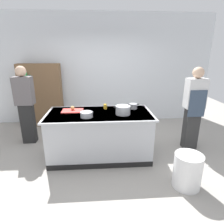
% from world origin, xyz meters
% --- Properties ---
extents(ground_plane, '(10.00, 10.00, 0.00)m').
position_xyz_m(ground_plane, '(0.00, 0.00, 0.00)').
color(ground_plane, '#9E9991').
extents(back_wall, '(6.40, 0.12, 3.00)m').
position_xyz_m(back_wall, '(0.00, 2.10, 1.50)').
color(back_wall, silver).
rests_on(back_wall, ground_plane).
extents(counter_island, '(1.98, 0.98, 0.90)m').
position_xyz_m(counter_island, '(0.00, -0.00, 0.47)').
color(counter_island, '#B7BABF').
rests_on(counter_island, ground_plane).
extents(cutting_board, '(0.40, 0.28, 0.02)m').
position_xyz_m(cutting_board, '(-0.51, 0.14, 0.91)').
color(cutting_board, red).
rests_on(cutting_board, counter_island).
extents(onion, '(0.08, 0.08, 0.08)m').
position_xyz_m(onion, '(-0.52, 0.17, 0.96)').
color(onion, tan).
rests_on(onion, cutting_board).
extents(stock_pot, '(0.34, 0.27, 0.16)m').
position_xyz_m(stock_pot, '(0.43, -0.10, 0.98)').
color(stock_pot, '#B7BABF').
rests_on(stock_pot, counter_island).
extents(sauce_pan, '(0.22, 0.16, 0.10)m').
position_xyz_m(sauce_pan, '(0.68, 0.23, 0.95)').
color(sauce_pan, '#99999E').
rests_on(sauce_pan, counter_island).
extents(mixing_bowl, '(0.22, 0.22, 0.10)m').
position_xyz_m(mixing_bowl, '(-0.22, -0.21, 0.95)').
color(mixing_bowl, '#B7BABF').
rests_on(mixing_bowl, counter_island).
extents(juice_cup, '(0.07, 0.07, 0.10)m').
position_xyz_m(juice_cup, '(0.12, 0.25, 0.95)').
color(juice_cup, yellow).
rests_on(juice_cup, counter_island).
extents(trash_bin, '(0.42, 0.42, 0.54)m').
position_xyz_m(trash_bin, '(1.32, -1.00, 0.27)').
color(trash_bin, white).
rests_on(trash_bin, ground_plane).
extents(person_chef, '(0.38, 0.25, 1.72)m').
position_xyz_m(person_chef, '(1.93, 0.20, 0.91)').
color(person_chef, '#313131').
rests_on(person_chef, ground_plane).
extents(person_guest, '(0.38, 0.24, 1.72)m').
position_xyz_m(person_guest, '(-1.61, 0.73, 0.91)').
color(person_guest, '#242424').
rests_on(person_guest, ground_plane).
extents(bookshelf, '(1.10, 0.31, 1.70)m').
position_xyz_m(bookshelf, '(-1.57, 1.80, 0.85)').
color(bookshelf, brown).
rests_on(bookshelf, ground_plane).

